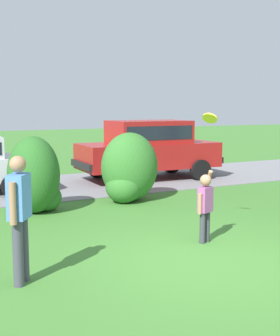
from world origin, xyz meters
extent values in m
plane|color=#3D752D|center=(0.00, 0.00, 0.00)|extent=(80.00, 80.00, 0.00)
cube|color=slate|center=(0.00, 7.53, 0.01)|extent=(28.00, 4.40, 0.02)
ellipsoid|color=#286023|center=(-1.58, 4.51, 0.86)|extent=(1.15, 1.28, 1.73)
ellipsoid|color=#286023|center=(-1.29, 4.54, 0.32)|extent=(0.70, 0.70, 0.63)
ellipsoid|color=#33702B|center=(0.90, 4.71, 0.87)|extent=(1.46, 1.22, 1.73)
ellipsoid|color=#33702B|center=(0.67, 4.56, 0.41)|extent=(0.91, 0.91, 0.82)
cylinder|color=black|center=(-1.64, 6.55, 0.30)|extent=(0.61, 0.26, 0.60)
cylinder|color=black|center=(-1.52, 8.42, 0.30)|extent=(0.61, 0.26, 0.60)
cube|color=black|center=(-0.74, 7.43, 0.52)|extent=(0.23, 1.75, 0.20)
cube|color=maroon|center=(2.95, 7.53, 0.80)|extent=(4.54, 1.94, 0.80)
cube|color=maroon|center=(2.95, 7.53, 1.56)|extent=(2.51, 1.68, 0.72)
cube|color=black|center=(2.95, 7.53, 1.56)|extent=(2.31, 1.69, 0.43)
cylinder|color=black|center=(1.54, 6.62, 0.34)|extent=(0.68, 0.24, 0.68)
cylinder|color=black|center=(1.58, 8.50, 0.34)|extent=(0.68, 0.24, 0.68)
cylinder|color=black|center=(4.33, 6.55, 0.34)|extent=(0.68, 0.24, 0.68)
cylinder|color=black|center=(4.37, 8.43, 0.34)|extent=(0.68, 0.24, 0.68)
cube|color=black|center=(0.66, 7.58, 0.60)|extent=(0.16, 1.75, 0.20)
cube|color=black|center=(5.24, 7.47, 0.60)|extent=(0.16, 1.75, 0.20)
cylinder|color=#383842|center=(0.44, 0.85, 0.28)|extent=(0.10, 0.10, 0.55)
cylinder|color=#383842|center=(0.57, 0.90, 0.28)|extent=(0.10, 0.10, 0.55)
cube|color=#994C8C|center=(0.50, 0.87, 0.77)|extent=(0.30, 0.24, 0.44)
sphere|color=#A37556|center=(0.50, 0.87, 1.11)|extent=(0.20, 0.20, 0.20)
cylinder|color=#A37556|center=(0.63, 0.98, 1.09)|extent=(0.15, 0.28, 0.39)
cylinder|color=#A37556|center=(0.35, 0.82, 0.72)|extent=(0.07, 0.07, 0.36)
cylinder|color=yellow|center=(0.93, 1.38, 2.16)|extent=(0.30, 0.27, 0.26)
cylinder|color=#337FDB|center=(0.93, 1.38, 2.17)|extent=(0.17, 0.15, 0.16)
cylinder|color=#3F3F4C|center=(-2.85, 0.36, 0.45)|extent=(0.14, 0.14, 0.90)
cylinder|color=#3F3F4C|center=(-2.74, 0.53, 0.45)|extent=(0.14, 0.14, 0.90)
cube|color=#4C7FCC|center=(-2.80, 0.45, 1.20)|extent=(0.38, 0.42, 0.60)
sphere|color=#A37556|center=(-2.80, 0.45, 1.63)|extent=(0.22, 0.22, 0.22)
cylinder|color=#A37556|center=(-2.92, 0.26, 1.15)|extent=(0.09, 0.09, 0.55)
cylinder|color=#A37556|center=(-2.68, 0.63, 1.15)|extent=(0.09, 0.09, 0.55)
camera|label=1|loc=(-4.11, -5.61, 2.39)|focal=49.36mm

